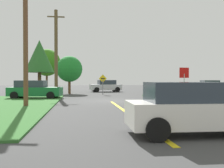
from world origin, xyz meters
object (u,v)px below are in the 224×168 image
at_px(oak_tree_left, 39,56).
at_px(stop_sign, 184,78).
at_px(direction_sign, 103,82).
at_px(utility_pole_mid, 56,52).
at_px(car_behind_on_main_road, 191,109).
at_px(oak_tree_right, 69,69).
at_px(car_approaching_junction, 106,86).
at_px(parked_car_near_building, 34,90).
at_px(utility_pole_near, 26,38).
at_px(pine_tree_center, 47,63).
at_px(car_on_crossroad, 209,88).

bearing_deg(oak_tree_left, stop_sign, -53.46).
bearing_deg(direction_sign, utility_pole_mid, -167.65).
relative_size(car_behind_on_main_road, direction_sign, 1.79).
bearing_deg(stop_sign, car_behind_on_main_road, 61.53).
height_order(car_behind_on_main_road, utility_pole_mid, utility_pole_mid).
relative_size(car_behind_on_main_road, oak_tree_right, 0.89).
bearing_deg(car_behind_on_main_road, car_approaching_junction, 90.53).
height_order(car_approaching_junction, oak_tree_right, oak_tree_right).
bearing_deg(parked_car_near_building, utility_pole_mid, 78.43).
distance_m(parked_car_near_building, car_behind_on_main_road, 18.10).
xyz_separation_m(stop_sign, direction_sign, (-5.20, 10.69, -0.43)).
bearing_deg(oak_tree_right, utility_pole_near, -97.55).
xyz_separation_m(direction_sign, pine_tree_center, (-7.70, 13.02, 2.95)).
height_order(direction_sign, pine_tree_center, pine_tree_center).
relative_size(parked_car_near_building, oak_tree_left, 0.68).
xyz_separation_m(utility_pole_mid, oak_tree_left, (-2.91, 8.15, 0.20)).
bearing_deg(stop_sign, utility_pole_near, 3.65).
bearing_deg(car_behind_on_main_road, parked_car_near_building, 115.06).
bearing_deg(car_approaching_junction, direction_sign, 73.84).
bearing_deg(car_approaching_junction, oak_tree_left, -7.07).
relative_size(stop_sign, utility_pole_near, 0.31).
distance_m(parked_car_near_building, oak_tree_left, 13.35).
bearing_deg(direction_sign, car_approaching_junction, 81.79).
bearing_deg(oak_tree_right, oak_tree_left, 133.32).
bearing_deg(pine_tree_center, stop_sign, -61.44).
height_order(car_behind_on_main_road, car_approaching_junction, same).
bearing_deg(direction_sign, oak_tree_right, 145.04).
bearing_deg(car_on_crossroad, car_behind_on_main_road, 162.72).
xyz_separation_m(stop_sign, pine_tree_center, (-12.91, 23.72, 2.52)).
distance_m(car_approaching_junction, utility_pole_near, 21.52).
distance_m(pine_tree_center, oak_tree_right, 11.16).
relative_size(car_on_crossroad, pine_tree_center, 0.63).
bearing_deg(car_approaching_junction, car_on_crossroad, 128.89).
height_order(car_on_crossroad, car_approaching_junction, same).
xyz_separation_m(car_approaching_junction, oak_tree_right, (-4.84, -4.53, 2.15)).
bearing_deg(oak_tree_left, pine_tree_center, 87.68).
relative_size(parked_car_near_building, direction_sign, 2.10).
bearing_deg(direction_sign, pine_tree_center, 120.60).
height_order(utility_pole_near, pine_tree_center, utility_pole_near).
bearing_deg(parked_car_near_building, car_behind_on_main_road, -58.82).
relative_size(stop_sign, parked_car_near_building, 0.55).
xyz_separation_m(utility_pole_near, direction_sign, (5.86, 12.90, -2.85)).
height_order(stop_sign, car_on_crossroad, stop_sign).
height_order(utility_pole_mid, pine_tree_center, utility_pole_mid).
distance_m(oak_tree_left, oak_tree_right, 6.32).
bearing_deg(pine_tree_center, oak_tree_left, -92.32).
height_order(utility_pole_mid, oak_tree_right, utility_pole_mid).
height_order(parked_car_near_building, car_on_crossroad, same).
xyz_separation_m(stop_sign, oak_tree_left, (-13.15, 17.74, 2.97)).
height_order(stop_sign, oak_tree_left, oak_tree_left).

